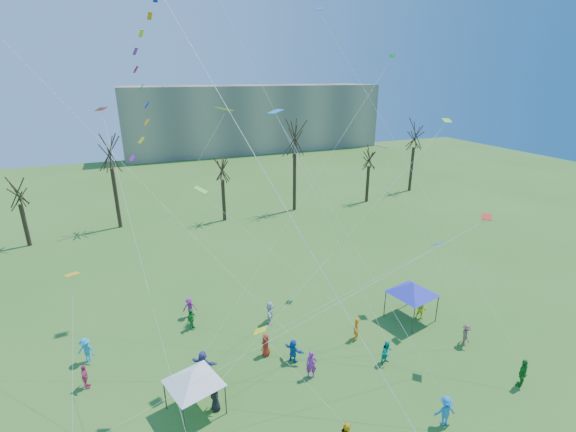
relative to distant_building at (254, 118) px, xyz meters
name	(u,v)px	position (x,y,z in m)	size (l,w,h in m)	color
distant_building	(254,118)	(0.00, 0.00, 0.00)	(60.00, 14.00, 15.00)	gray
bare_tree_row	(246,158)	(-15.85, -45.72, -0.05)	(68.95, 8.62, 12.12)	black
big_box_kite	(152,66)	(-28.54, -76.83, 10.30)	(5.45, 6.54, 24.23)	red
canopy_tent_white	(193,377)	(-28.08, -76.14, -5.16)	(3.52, 3.52, 2.76)	#3F3F44
canopy_tent_blue	(413,288)	(-11.53, -73.39, -4.89)	(4.01, 4.01, 3.08)	#3F3F44
festival_crowd	(270,365)	(-23.38, -75.14, -6.65)	(25.15, 16.04, 1.83)	#B63116
small_kites_aloft	(281,148)	(-21.11, -71.40, 5.78)	(31.47, 17.96, 33.65)	#FFAF0D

